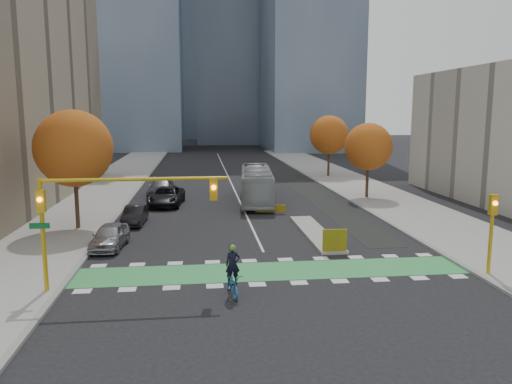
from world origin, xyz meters
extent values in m
plane|color=black|center=(0.00, 0.00, 0.00)|extent=(300.00, 300.00, 0.00)
cube|color=gray|center=(-13.50, 20.00, 0.07)|extent=(7.00, 120.00, 0.15)
cube|color=gray|center=(13.50, 20.00, 0.07)|extent=(7.00, 120.00, 0.15)
cube|color=gray|center=(-10.00, 20.00, 0.07)|extent=(0.30, 120.00, 0.16)
cube|color=gray|center=(10.00, 20.00, 0.07)|extent=(0.30, 120.00, 0.16)
cube|color=green|center=(0.00, 1.50, 0.01)|extent=(20.00, 3.00, 0.01)
cube|color=silver|center=(0.00, 40.00, 0.01)|extent=(0.15, 70.00, 0.01)
cube|color=black|center=(7.50, 30.00, 0.01)|extent=(2.50, 50.00, 0.01)
cube|color=gray|center=(4.00, 9.00, 0.08)|extent=(1.60, 10.00, 0.16)
cube|color=yellow|center=(4.00, 4.20, 0.80)|extent=(1.40, 0.12, 1.30)
cube|color=#47566B|center=(20.00, 85.00, 30.00)|extent=(18.00, 24.00, 60.00)
cube|color=#47566B|center=(-4.00, 140.00, 40.00)|extent=(26.00, 26.00, 80.00)
cylinder|color=#332114|center=(-12.00, 12.00, 2.62)|extent=(0.28, 0.28, 5.25)
sphere|color=#AA3C15|center=(-12.00, 12.00, 5.62)|extent=(5.20, 5.20, 5.20)
cylinder|color=#332114|center=(12.00, 22.00, 2.27)|extent=(0.28, 0.28, 4.55)
sphere|color=#AA3C15|center=(12.00, 22.00, 4.88)|extent=(4.40, 4.40, 4.40)
cylinder|color=#332114|center=(12.50, 38.00, 2.45)|extent=(0.28, 0.28, 4.90)
sphere|color=#AA3C15|center=(12.50, 38.00, 5.25)|extent=(4.80, 4.80, 4.80)
cylinder|color=#BF9914|center=(-10.50, -0.50, 2.60)|extent=(0.20, 0.20, 5.20)
cylinder|color=#BF9914|center=(-6.50, -0.50, 5.10)|extent=(8.20, 0.16, 0.16)
cube|color=#BF9914|center=(-10.50, -0.50, 4.20)|extent=(0.35, 0.28, 1.00)
sphere|color=orange|center=(-10.50, -0.68, 4.30)|extent=(0.22, 0.22, 0.22)
cube|color=#BF9914|center=(-3.00, -0.50, 4.60)|extent=(0.35, 0.28, 1.00)
sphere|color=orange|center=(-3.00, -0.68, 4.70)|extent=(0.22, 0.22, 0.22)
cube|color=#0C5926|center=(-10.50, -0.90, 3.20)|extent=(0.85, 0.04, 0.25)
cylinder|color=#BF9914|center=(10.50, -0.50, 2.00)|extent=(0.18, 0.18, 4.00)
cube|color=#BF9914|center=(10.50, -0.50, 3.60)|extent=(0.35, 0.28, 1.00)
sphere|color=orange|center=(10.50, -0.68, 3.70)|extent=(0.22, 0.22, 0.22)
imported|color=#205D97|center=(-2.24, -1.68, 0.53)|extent=(0.96, 2.08, 1.05)
imported|color=black|center=(-2.24, -1.68, 1.42)|extent=(0.70, 0.51, 1.79)
sphere|color=#597F2D|center=(-2.24, -1.68, 2.17)|extent=(0.30, 0.30, 0.30)
imported|color=#A1A6A8|center=(1.48, 21.30, 1.59)|extent=(3.69, 11.63, 3.19)
imported|color=#98999D|center=(-9.00, 6.97, 0.73)|extent=(2.11, 4.44, 1.47)
imported|color=black|center=(-8.32, 13.35, 0.66)|extent=(1.60, 4.09, 1.33)
imported|color=#4D4D52|center=(-7.30, 25.59, 0.82)|extent=(2.58, 5.74, 1.63)
imported|color=black|center=(-6.50, 20.59, 0.80)|extent=(3.21, 6.00, 1.60)
camera|label=1|loc=(-3.63, -22.76, 8.02)|focal=35.00mm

